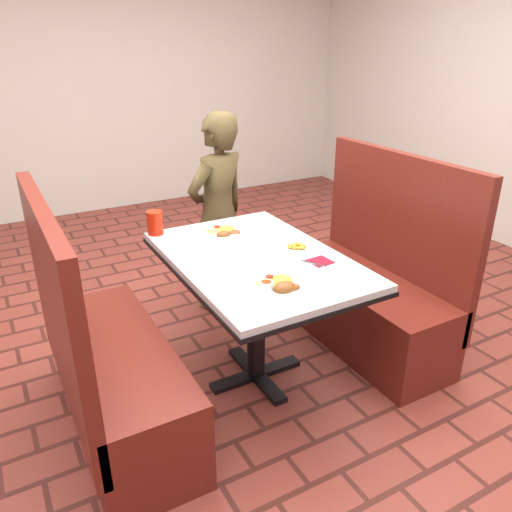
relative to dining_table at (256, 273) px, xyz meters
name	(u,v)px	position (x,y,z in m)	size (l,w,h in m)	color
room	(256,1)	(0.00, 0.00, 1.26)	(7.00, 7.04, 2.82)	brown
dining_table	(256,273)	(0.00, 0.00, 0.00)	(0.81, 1.21, 0.75)	silver
booth_bench_left	(109,370)	(-0.80, 0.00, -0.32)	(0.47, 1.20, 1.17)	maroon
booth_bench_right	(369,293)	(0.80, 0.00, -0.32)	(0.47, 1.20, 1.17)	maroon
diner_person	(218,214)	(0.20, 0.88, 0.03)	(0.50, 0.33, 1.36)	brown
near_dinner_plate	(280,283)	(-0.08, -0.36, 0.12)	(0.24, 0.24, 0.08)	white
far_dinner_plate	(224,231)	(-0.01, 0.36, 0.12)	(0.24, 0.24, 0.06)	white
plantain_plate	(297,247)	(0.23, -0.03, 0.11)	(0.16, 0.16, 0.02)	white
maroon_napkin	(320,261)	(0.25, -0.22, 0.10)	(0.11, 0.11, 0.00)	maroon
spoon_utensil	(314,264)	(0.20, -0.23, 0.10)	(0.01, 0.14, 0.00)	silver
red_tumbler	(155,223)	(-0.34, 0.55, 0.16)	(0.09, 0.09, 0.13)	#B71F0C
paper_napkin	(352,279)	(0.25, -0.46, 0.10)	(0.19, 0.14, 0.01)	white
knife_utensil	(285,282)	(-0.04, -0.34, 0.10)	(0.01, 0.15, 0.00)	silver
fork_utensil	(288,287)	(-0.06, -0.39, 0.11)	(0.01, 0.14, 0.00)	silver
lettuce_shreds	(257,250)	(0.04, 0.06, 0.10)	(0.28, 0.32, 0.00)	#8DC24D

